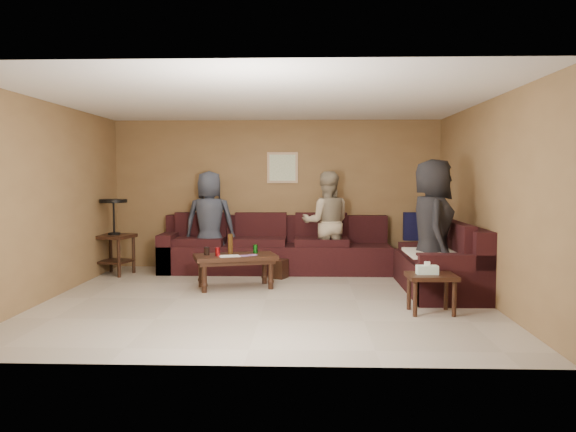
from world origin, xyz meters
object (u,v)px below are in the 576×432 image
at_px(side_table_right, 431,279).
at_px(waste_bin, 278,269).
at_px(coffee_table, 235,260).
at_px(person_middle, 327,223).
at_px(sectional_sofa, 326,257).
at_px(person_right, 433,228).
at_px(end_table_left, 114,235).
at_px(person_left, 210,222).

distance_m(side_table_right, waste_bin, 2.83).
xyz_separation_m(coffee_table, person_middle, (1.31, 1.21, 0.42)).
height_order(sectional_sofa, person_middle, person_middle).
bearing_deg(sectional_sofa, coffee_table, -147.90).
distance_m(coffee_table, person_right, 2.71).
height_order(end_table_left, side_table_right, end_table_left).
bearing_deg(person_left, person_middle, 178.67).
distance_m(sectional_sofa, coffee_table, 1.53).
relative_size(end_table_left, waste_bin, 4.18).
relative_size(sectional_sofa, person_left, 2.83).
relative_size(end_table_left, person_left, 0.73).
xyz_separation_m(waste_bin, person_left, (-1.13, 0.45, 0.68)).
bearing_deg(side_table_right, person_left, 139.13).
xyz_separation_m(coffee_table, person_right, (2.62, -0.46, 0.49)).
distance_m(waste_bin, person_left, 1.39).
xyz_separation_m(waste_bin, person_middle, (0.75, 0.43, 0.67)).
relative_size(side_table_right, waste_bin, 2.08).
relative_size(sectional_sofa, side_table_right, 7.83).
distance_m(side_table_right, person_right, 1.05).
bearing_deg(person_middle, waste_bin, 27.71).
bearing_deg(person_middle, end_table_left, 1.25).
bearing_deg(sectional_sofa, end_table_left, 176.78).
distance_m(sectional_sofa, person_right, 1.92).
height_order(person_middle, person_right, person_right).
bearing_deg(side_table_right, person_right, 76.73).
relative_size(end_table_left, person_middle, 0.73).
height_order(waste_bin, person_middle, person_middle).
height_order(side_table_right, waste_bin, side_table_right).
bearing_deg(person_left, coffee_table, 113.87).
bearing_deg(side_table_right, end_table_left, 152.21).
bearing_deg(end_table_left, person_middle, 3.59).
relative_size(waste_bin, person_middle, 0.18).
height_order(sectional_sofa, side_table_right, sectional_sofa).
height_order(end_table_left, person_right, person_right).
bearing_deg(waste_bin, sectional_sofa, 2.65).
height_order(coffee_table, end_table_left, end_table_left).
relative_size(waste_bin, person_left, 0.17).
height_order(waste_bin, person_left, person_left).
bearing_deg(person_left, end_table_left, 7.75).
distance_m(end_table_left, waste_bin, 2.67).
relative_size(sectional_sofa, person_right, 2.62).
bearing_deg(sectional_sofa, waste_bin, -177.35).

